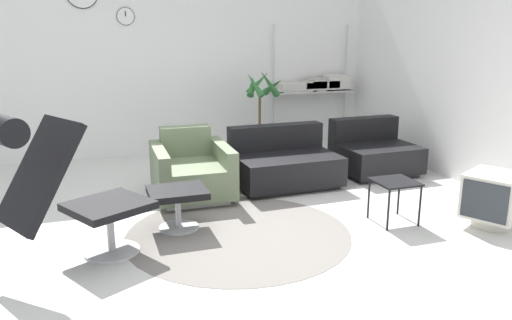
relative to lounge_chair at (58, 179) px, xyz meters
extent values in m
plane|color=silver|center=(1.43, 0.39, -0.70)|extent=(12.00, 12.00, 0.00)
cube|color=white|center=(1.43, 3.48, 0.70)|extent=(12.00, 0.06, 2.80)
cylinder|color=black|center=(0.81, 3.44, 1.22)|extent=(0.23, 0.01, 0.23)
cylinder|color=white|center=(0.81, 3.44, 1.22)|extent=(0.22, 0.02, 0.22)
cube|color=black|center=(0.81, 3.42, 1.26)|extent=(0.01, 0.01, 0.07)
cube|color=white|center=(4.38, 0.39, 0.70)|extent=(0.06, 12.00, 2.80)
cylinder|color=slate|center=(1.42, 0.23, -0.70)|extent=(1.99, 1.99, 0.01)
cylinder|color=#BCBCC1|center=(0.34, 0.19, -0.69)|extent=(0.60, 0.60, 0.02)
cylinder|color=#BCBCC1|center=(0.34, 0.19, -0.52)|extent=(0.06, 0.06, 0.34)
cube|color=black|center=(0.34, 0.19, -0.31)|extent=(0.77, 0.76, 0.06)
cube|color=black|center=(-0.11, -0.06, 0.07)|extent=(0.69, 0.71, 0.72)
cylinder|color=#BCBCC1|center=(0.94, 0.52, -0.69)|extent=(0.36, 0.36, 0.02)
cylinder|color=#BCBCC1|center=(0.94, 0.52, -0.54)|extent=(0.05, 0.05, 0.29)
cube|color=black|center=(0.94, 0.52, -0.36)|extent=(0.51, 0.43, 0.06)
cube|color=silver|center=(1.24, 1.35, -0.67)|extent=(0.66, 0.76, 0.06)
cube|color=#667556|center=(1.24, 1.35, -0.49)|extent=(0.57, 0.92, 0.32)
cube|color=#667556|center=(1.24, 1.71, -0.16)|extent=(0.56, 0.19, 0.33)
cube|color=#667556|center=(1.57, 1.34, -0.39)|extent=(0.14, 0.91, 0.50)
cube|color=#667556|center=(0.90, 1.36, -0.39)|extent=(0.14, 0.91, 0.50)
cube|color=black|center=(2.34, 1.42, -0.68)|extent=(1.06, 0.73, 0.05)
cube|color=black|center=(2.34, 1.42, -0.49)|extent=(1.18, 0.85, 0.32)
cube|color=black|center=(2.33, 1.73, -0.19)|extent=(1.16, 0.23, 0.29)
cube|color=black|center=(3.60, 1.54, -0.68)|extent=(0.85, 0.72, 0.05)
cube|color=black|center=(3.60, 1.54, -0.49)|extent=(0.95, 0.85, 0.32)
cube|color=black|center=(3.59, 1.85, -0.19)|extent=(0.93, 0.23, 0.29)
cube|color=black|center=(2.87, 0.04, -0.31)|extent=(0.37, 0.37, 0.02)
cylinder|color=black|center=(2.70, -0.13, -0.51)|extent=(0.02, 0.02, 0.39)
cylinder|color=black|center=(3.04, -0.13, -0.51)|extent=(0.02, 0.02, 0.39)
cylinder|color=black|center=(2.70, 0.20, -0.51)|extent=(0.02, 0.02, 0.39)
cylinder|color=black|center=(3.04, 0.20, -0.51)|extent=(0.02, 0.02, 0.39)
cylinder|color=beige|center=(3.66, -0.34, -0.65)|extent=(0.34, 0.34, 0.10)
cube|color=beige|center=(3.66, -0.34, -0.40)|extent=(0.64, 0.63, 0.40)
cube|color=#282D33|center=(3.45, -0.46, -0.40)|extent=(0.20, 0.35, 0.34)
cylinder|color=#333338|center=(2.50, 2.80, -0.57)|extent=(0.35, 0.35, 0.27)
cylinder|color=#382819|center=(2.50, 2.80, -0.44)|extent=(0.32, 0.32, 0.02)
cylinder|color=brown|center=(2.50, 2.80, -0.12)|extent=(0.04, 0.04, 0.61)
cone|color=#2D6B33|center=(2.71, 2.84, 0.29)|extent=(0.18, 0.48, 0.30)
cone|color=#2D6B33|center=(2.52, 2.94, 0.33)|extent=(0.37, 0.16, 0.36)
cone|color=#2D6B33|center=(2.40, 2.85, 0.30)|extent=(0.23, 0.31, 0.31)
cone|color=#2D6B33|center=(2.40, 2.73, 0.33)|extent=(0.27, 0.31, 0.36)
cone|color=#2D6B33|center=(2.58, 2.65, 0.35)|extent=(0.40, 0.28, 0.41)
cylinder|color=#BCBCC1|center=(2.91, 3.37, 0.21)|extent=(0.03, 0.03, 1.83)
cylinder|color=#BCBCC1|center=(4.12, 3.37, 0.21)|extent=(0.03, 0.03, 1.83)
cube|color=silver|center=(3.52, 3.25, 0.13)|extent=(1.27, 0.28, 0.02)
cube|color=silver|center=(3.52, 3.25, 0.18)|extent=(1.27, 0.28, 0.02)
cube|color=beige|center=(3.25, 3.24, 0.21)|extent=(0.54, 0.24, 0.13)
cube|color=silver|center=(3.91, 3.24, 0.29)|extent=(0.38, 0.24, 0.19)
cube|color=#B7B2A8|center=(3.58, 3.24, 0.24)|extent=(0.23, 0.24, 0.19)
cube|color=beige|center=(3.63, 3.24, 0.24)|extent=(0.56, 0.24, 0.11)
camera|label=1|loc=(0.26, -3.72, 1.03)|focal=35.00mm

